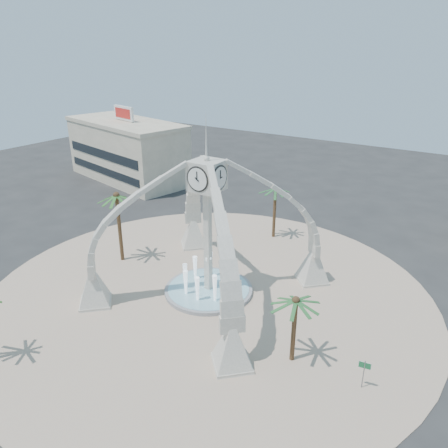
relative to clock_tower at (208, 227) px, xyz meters
The scene contains 9 objects.
ground 6.49m from the clock_tower, 90.00° to the left, with size 140.00×140.00×0.00m, color #282828.
plaza 6.46m from the clock_tower, 90.00° to the left, with size 40.00×40.00×0.06m, color tan.
clock_tower is the anchor object (origin of this frame).
fountain 6.20m from the clock_tower, 90.00° to the left, with size 8.00×8.00×3.62m.
building_nw 38.87m from the clock_tower, 145.49° to the left, with size 23.75×13.73×11.90m.
palm_east 11.28m from the clock_tower, 22.20° to the right, with size 3.71×3.71×5.66m.
palm_west 11.26m from the clock_tower, behind, with size 5.17×5.17×7.94m.
palm_north 14.25m from the clock_tower, 93.21° to the left, with size 4.32×4.32×6.68m.
street_sign 16.69m from the clock_tower, 15.27° to the right, with size 0.81×0.15×2.22m.
Camera 1 is at (20.26, -27.93, 21.08)m, focal length 35.00 mm.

